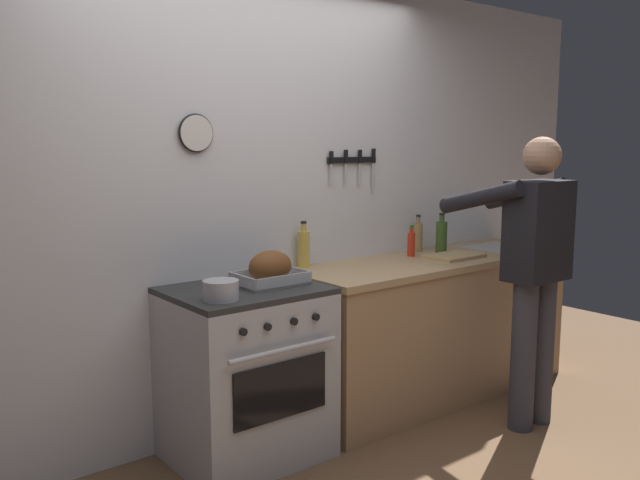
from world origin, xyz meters
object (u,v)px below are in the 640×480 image
at_px(bottle_hot_sauce, 411,243).
at_px(person_cook, 533,263).
at_px(cutting_board, 454,256).
at_px(stove, 246,373).
at_px(bottle_olive_oil, 441,236).
at_px(bottle_cooking_oil, 304,248).
at_px(bottle_vinegar, 418,236).
at_px(saucepan, 221,290).
at_px(roasting_pan, 270,269).

bearing_deg(bottle_hot_sauce, person_cook, -79.26).
bearing_deg(cutting_board, stove, 177.16).
distance_m(bottle_olive_oil, bottle_cooking_oil, 1.05).
height_order(stove, bottle_cooking_oil, bottle_cooking_oil).
relative_size(stove, bottle_vinegar, 3.61).
distance_m(saucepan, bottle_vinegar, 1.78).
bearing_deg(person_cook, cutting_board, -1.16).
relative_size(saucepan, bottle_vinegar, 0.68).
xyz_separation_m(person_cook, bottle_hot_sauce, (-0.15, 0.80, 0.03)).
bearing_deg(bottle_olive_oil, person_cook, -98.03).
bearing_deg(saucepan, cutting_board, 2.63).
bearing_deg(bottle_vinegar, bottle_cooking_oil, 178.61).
bearing_deg(bottle_cooking_oil, saucepan, -152.81).
xyz_separation_m(person_cook, bottle_cooking_oil, (-0.93, 0.92, 0.06)).
distance_m(person_cook, bottle_olive_oil, 0.79).
bearing_deg(person_cook, bottle_olive_oil, -6.72).
relative_size(saucepan, bottle_hot_sauce, 0.84).
xyz_separation_m(person_cook, roasting_pan, (-1.34, 0.66, 0.03)).
xyz_separation_m(stove, bottle_vinegar, (1.51, 0.23, 0.55)).
height_order(cutting_board, bottle_cooking_oil, bottle_cooking_oil).
distance_m(roasting_pan, bottle_olive_oil, 1.46).
bearing_deg(bottle_hot_sauce, cutting_board, -49.12).
xyz_separation_m(roasting_pan, saucepan, (-0.38, -0.14, -0.03)).
xyz_separation_m(roasting_pan, cutting_board, (1.37, -0.06, -0.07)).
bearing_deg(bottle_olive_oil, stove, -176.20).
distance_m(saucepan, bottle_olive_oil, 1.85).
bearing_deg(bottle_cooking_oil, cutting_board, -18.85).
bearing_deg(stove, roasting_pan, -4.17).
relative_size(bottle_olive_oil, bottle_hot_sauce, 1.32).
relative_size(cutting_board, bottle_cooking_oil, 1.31).
relative_size(bottle_olive_oil, bottle_cooking_oil, 0.97).
bearing_deg(roasting_pan, saucepan, -159.06).
xyz_separation_m(saucepan, cutting_board, (1.75, 0.08, -0.04)).
distance_m(stove, saucepan, 0.57).
relative_size(person_cook, bottle_cooking_oil, 6.04).
height_order(roasting_pan, cutting_board, roasting_pan).
relative_size(saucepan, bottle_olive_oil, 0.63).
xyz_separation_m(bottle_hot_sauce, bottle_vinegar, (0.17, 0.10, 0.02)).
distance_m(person_cook, bottle_hot_sauce, 0.82).
distance_m(roasting_pan, cutting_board, 1.37).
distance_m(cutting_board, bottle_vinegar, 0.32).
bearing_deg(cutting_board, bottle_hot_sauce, 130.88).
relative_size(stove, bottle_cooking_oil, 3.28).
xyz_separation_m(saucepan, bottle_olive_oil, (1.83, 0.26, 0.06)).
bearing_deg(bottle_vinegar, bottle_olive_oil, -51.62).
xyz_separation_m(roasting_pan, bottle_vinegar, (1.36, 0.24, 0.02)).
xyz_separation_m(saucepan, bottle_hot_sauce, (1.57, 0.29, 0.04)).
relative_size(person_cook, roasting_pan, 4.72).
bearing_deg(bottle_hot_sauce, bottle_cooking_oil, 171.17).
distance_m(person_cook, saucepan, 1.80).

